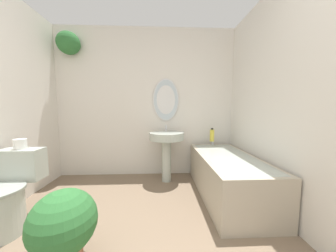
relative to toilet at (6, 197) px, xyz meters
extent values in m
cube|color=silver|center=(1.17, 1.31, 0.89)|extent=(2.98, 0.06, 2.40)
ellipsoid|color=silver|center=(1.49, 1.27, 0.95)|extent=(0.43, 0.02, 0.69)
ellipsoid|color=silver|center=(1.49, 1.26, 0.95)|extent=(0.39, 0.01, 0.65)
cylinder|color=#9E6042|center=(0.02, 1.18, 1.86)|extent=(0.15, 0.15, 0.08)
sphere|color=#2D6B33|center=(0.02, 1.18, 1.78)|extent=(0.33, 0.33, 0.33)
cube|color=silver|center=(2.63, 0.00, 0.89)|extent=(0.06, 2.69, 2.40)
cube|color=#B2BCB2|center=(0.00, 0.20, 0.24)|extent=(0.39, 0.19, 0.31)
cylinder|color=#B2BCB2|center=(1.49, 0.99, 0.02)|extent=(0.14, 0.14, 0.64)
cylinder|color=#B2BCB2|center=(1.49, 0.99, 0.39)|extent=(0.51, 0.51, 0.11)
cylinder|color=silver|center=(1.49, 1.13, 0.49)|extent=(0.02, 0.02, 0.10)
cube|color=#B2A893|center=(2.24, 0.51, -0.05)|extent=(0.67, 1.45, 0.51)
cube|color=#B2BCB2|center=(2.24, 0.51, 0.19)|extent=(0.57, 1.35, 0.04)
cylinder|color=silver|center=(2.24, 1.13, 0.25)|extent=(0.04, 0.04, 0.08)
cylinder|color=gold|center=(2.21, 1.08, 0.38)|extent=(0.07, 0.07, 0.18)
cylinder|color=black|center=(2.21, 1.08, 0.48)|extent=(0.04, 0.04, 0.02)
sphere|color=#2D6B33|center=(0.74, -0.42, 0.04)|extent=(0.43, 0.43, 0.43)
cylinder|color=white|center=(0.00, 0.20, 0.44)|extent=(0.11, 0.11, 0.10)
camera|label=1|loc=(1.40, -1.52, 0.78)|focal=18.00mm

